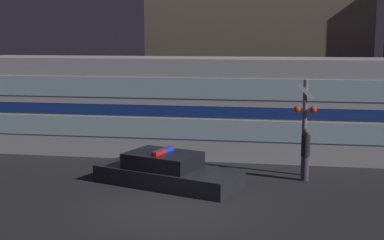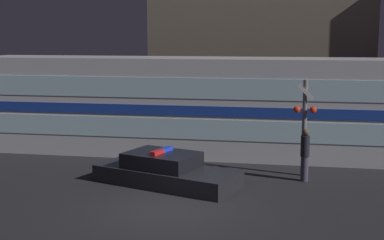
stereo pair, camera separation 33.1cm
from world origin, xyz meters
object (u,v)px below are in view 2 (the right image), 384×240
(pedestrian, at_px, (305,154))
(crossing_signal_near, at_px, (304,123))
(train, at_px, (212,106))
(police_car, at_px, (165,172))

(pedestrian, height_order, crossing_signal_near, crossing_signal_near)
(train, bearing_deg, pedestrian, -44.01)
(pedestrian, xyz_separation_m, crossing_signal_near, (-0.03, 0.67, 0.95))
(train, xyz_separation_m, pedestrian, (3.63, -3.51, -1.06))
(pedestrian, distance_m, crossing_signal_near, 1.16)
(pedestrian, relative_size, crossing_signal_near, 0.53)
(crossing_signal_near, bearing_deg, train, 141.72)
(police_car, relative_size, pedestrian, 2.86)
(train, relative_size, pedestrian, 10.96)
(train, bearing_deg, police_car, -100.01)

